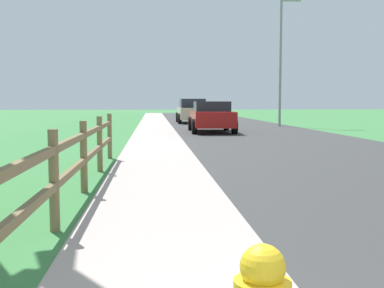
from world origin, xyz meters
TOP-DOWN VIEW (x-y plane):
  - ground_plane at (0.00, 25.00)m, footprint 120.00×120.00m
  - road_asphalt at (3.50, 27.00)m, footprint 7.00×66.00m
  - curb_concrete at (-3.00, 27.00)m, footprint 6.00×66.00m
  - grass_verge at (-4.50, 27.00)m, footprint 5.00×66.00m
  - rail_fence at (-2.18, 5.89)m, footprint 0.11×11.48m
  - parked_suv_red at (1.62, 21.86)m, footprint 2.06×4.44m
  - parked_car_beige at (1.51, 31.69)m, footprint 2.02×4.72m
  - street_lamp at (6.26, 26.73)m, footprint 1.17×0.20m

SIDE VIEW (x-z plane):
  - ground_plane at x=0.00m, z-range 0.00..0.00m
  - road_asphalt at x=3.50m, z-range 0.00..0.01m
  - curb_concrete at x=-3.00m, z-range 0.00..0.01m
  - grass_verge at x=-4.50m, z-range 0.00..0.01m
  - rail_fence at x=-2.18m, z-range 0.09..1.22m
  - parked_suv_red at x=1.62m, z-range 0.01..1.44m
  - parked_car_beige at x=1.51m, z-range 0.01..1.61m
  - street_lamp at x=6.26m, z-range 0.62..7.91m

